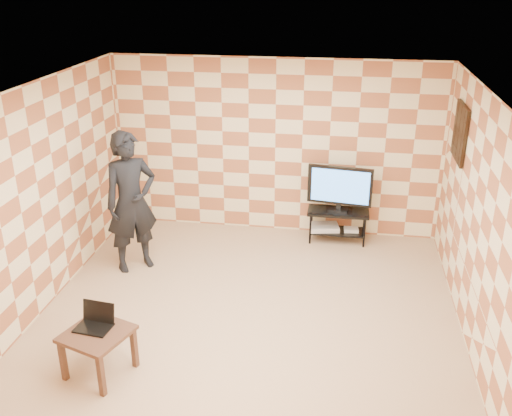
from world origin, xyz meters
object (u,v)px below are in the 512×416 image
Objects in this scene: tv at (340,187)px; person at (131,202)px; tv_stand at (338,219)px; side_table at (97,339)px.

tv is 0.49× the size of person.
person reaches higher than tv_stand.
tv is at bearing -82.53° from tv_stand.
tv_stand is 4.20m from side_table.
tv_stand is at bearing -15.23° from person.
person is (-0.42, 2.24, 0.56)m from side_table.
tv is 4.23m from side_table.
tv_stand is at bearing 97.47° from tv.
person is (-2.76, -1.25, 0.09)m from tv.
tv is 3.03m from person.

